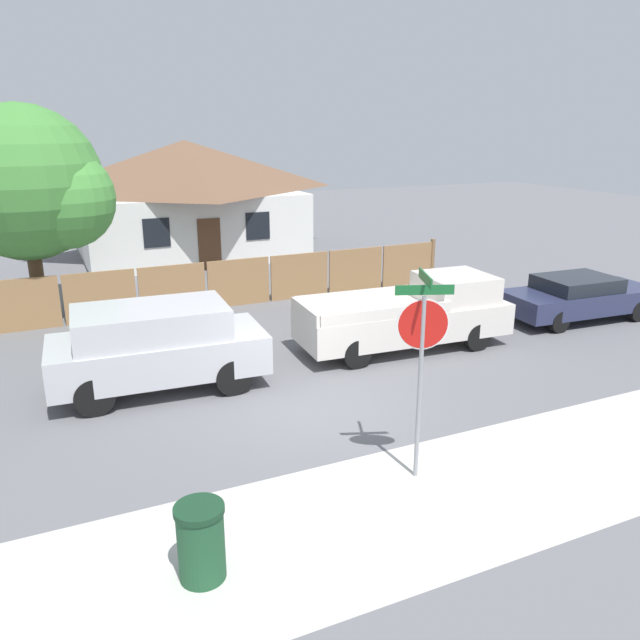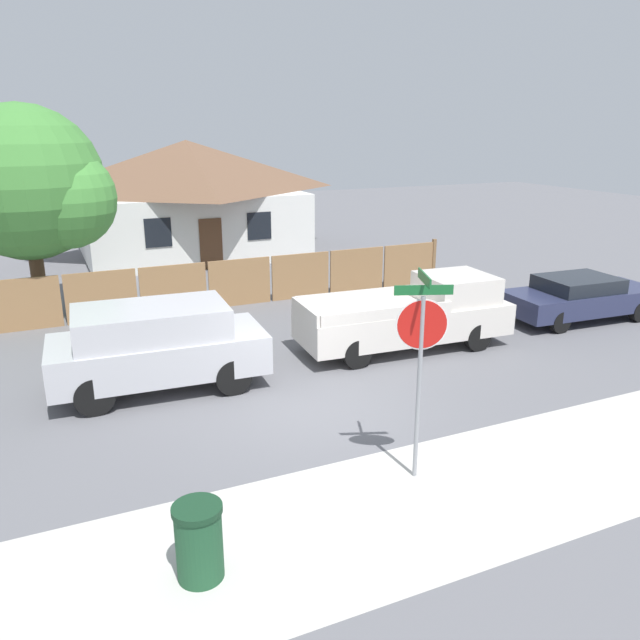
# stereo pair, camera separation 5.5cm
# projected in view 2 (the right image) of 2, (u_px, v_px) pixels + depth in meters

# --- Properties ---
(ground_plane) EXTENTS (80.00, 80.00, 0.00)m
(ground_plane) POSITION_uv_depth(u_px,v_px,m) (317.00, 410.00, 12.49)
(ground_plane) COLOR slate
(sidewalk_strip) EXTENTS (36.00, 3.20, 0.01)m
(sidewalk_strip) POSITION_uv_depth(u_px,v_px,m) (415.00, 505.00, 9.36)
(sidewalk_strip) COLOR beige
(sidewalk_strip) RESTS_ON ground
(wooden_fence) EXTENTS (14.63, 0.12, 1.58)m
(wooden_fence) POSITION_uv_depth(u_px,v_px,m) (240.00, 282.00, 19.57)
(wooden_fence) COLOR #997047
(wooden_fence) RESTS_ON ground
(house) EXTENTS (9.65, 7.20, 4.87)m
(house) POSITION_uv_depth(u_px,v_px,m) (189.00, 196.00, 26.90)
(house) COLOR white
(house) RESTS_ON ground
(oak_tree) EXTENTS (4.51, 4.29, 6.07)m
(oak_tree) POSITION_uv_depth(u_px,v_px,m) (34.00, 187.00, 17.31)
(oak_tree) COLOR brown
(oak_tree) RESTS_ON ground
(red_suv) EXTENTS (4.58, 2.25, 1.84)m
(red_suv) POSITION_uv_depth(u_px,v_px,m) (157.00, 344.00, 13.24)
(red_suv) COLOR #B7B7BC
(red_suv) RESTS_ON ground
(orange_pickup) EXTENTS (5.48, 2.18, 1.80)m
(orange_pickup) POSITION_uv_depth(u_px,v_px,m) (413.00, 315.00, 15.79)
(orange_pickup) COLOR silver
(orange_pickup) RESTS_ON ground
(parked_sedan) EXTENTS (4.71, 2.09, 1.29)m
(parked_sedan) POSITION_uv_depth(u_px,v_px,m) (580.00, 297.00, 18.13)
(parked_sedan) COLOR #282D4C
(parked_sedan) RESTS_ON ground
(stop_sign) EXTENTS (0.84, 0.75, 3.38)m
(stop_sign) POSITION_uv_depth(u_px,v_px,m) (421.00, 342.00, 9.46)
(stop_sign) COLOR gray
(stop_sign) RESTS_ON ground
(trash_bin) EXTENTS (0.63, 0.63, 1.02)m
(trash_bin) POSITION_uv_depth(u_px,v_px,m) (199.00, 542.00, 7.73)
(trash_bin) COLOR #1E4C2D
(trash_bin) RESTS_ON ground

